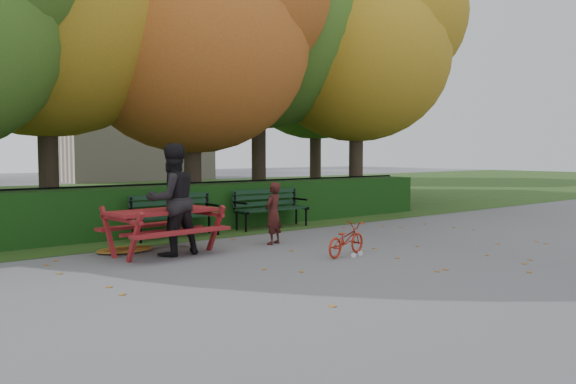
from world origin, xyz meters
TOP-DOWN VIEW (x-y plane):
  - ground at (0.00, 0.00)m, footprint 90.00×90.00m
  - grass_strip at (0.00, 14.00)m, footprint 90.00×90.00m
  - building_right at (8.00, 28.00)m, footprint 9.00×6.00m
  - hedge at (0.00, 4.50)m, footprint 13.00×0.90m
  - iron_fence at (0.00, 5.30)m, footprint 14.00×0.04m
  - tree_c at (0.83, 5.96)m, footprint 6.30×6.00m
  - tree_d at (3.88, 7.23)m, footprint 7.14×6.80m
  - tree_e at (6.52, 5.77)m, footprint 6.09×5.80m
  - tree_g at (8.33, 9.76)m, footprint 6.30×6.00m
  - bench_left at (-1.30, 3.70)m, footprint 1.80×0.57m
  - bench_right at (1.10, 3.70)m, footprint 1.80×0.57m
  - picnic_table at (-2.31, 2.13)m, footprint 1.90×1.59m
  - leaf_pile at (-2.73, 2.76)m, footprint 1.18×0.99m
  - leaf_scatter at (0.00, 0.30)m, footprint 9.00×5.70m
  - child at (-0.22, 1.80)m, footprint 0.50×0.42m
  - adult at (-2.24, 1.93)m, footprint 0.95×0.76m
  - bicycle at (0.02, 0.10)m, footprint 1.09×0.60m

SIDE VIEW (x-z plane):
  - ground at x=0.00m, z-range 0.00..0.00m
  - grass_strip at x=0.00m, z-range 0.01..0.01m
  - leaf_scatter at x=0.00m, z-range 0.00..0.01m
  - leaf_pile at x=-2.73m, z-range 0.00..0.07m
  - bicycle at x=0.02m, z-range 0.00..0.54m
  - hedge at x=0.00m, z-range 0.00..1.00m
  - bench_left at x=-1.30m, z-range 0.08..0.96m
  - bench_right at x=1.10m, z-range 0.08..0.96m
  - iron_fence at x=0.00m, z-range 0.03..1.05m
  - child at x=-0.22m, z-range 0.00..1.17m
  - picnic_table at x=-2.31m, z-range 0.16..1.02m
  - adult at x=-2.24m, z-range 0.00..1.87m
  - tree_c at x=0.83m, z-range 0.82..8.82m
  - tree_e at x=6.52m, z-range 1.01..9.16m
  - tree_g at x=8.33m, z-range 1.10..9.65m
  - tree_d at x=3.88m, z-range 1.19..10.77m
  - building_right at x=8.00m, z-range 0.00..12.00m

